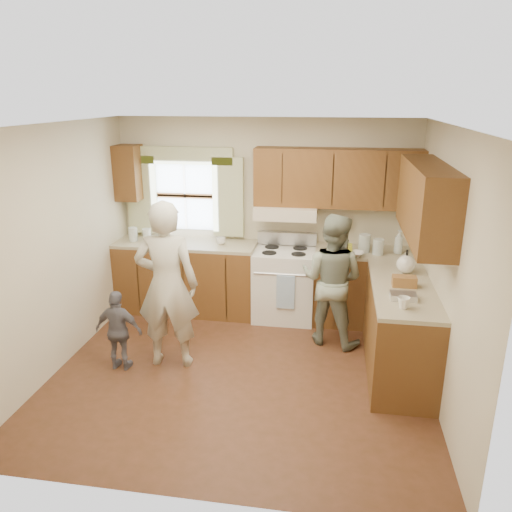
% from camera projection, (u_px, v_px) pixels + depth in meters
% --- Properties ---
extents(room, '(3.80, 3.80, 3.80)m').
position_uv_depth(room, '(239.00, 258.00, 4.82)').
color(room, '#462915').
rests_on(room, ground).
extents(kitchen_fixtures, '(3.80, 2.25, 2.15)m').
position_uv_depth(kitchen_fixtures, '(308.00, 266.00, 5.86)').
color(kitchen_fixtures, '#44240E').
rests_on(kitchen_fixtures, ground).
extents(stove, '(0.76, 0.67, 1.07)m').
position_uv_depth(stove, '(284.00, 283.00, 6.36)').
color(stove, silver).
rests_on(stove, ground).
extents(woman_left, '(0.69, 0.49, 1.78)m').
position_uv_depth(woman_left, '(167.00, 285.00, 5.12)').
color(woman_left, beige).
rests_on(woman_left, ground).
extents(woman_right, '(0.89, 0.79, 1.53)m').
position_uv_depth(woman_right, '(332.00, 280.00, 5.63)').
color(woman_right, '#2F4834').
rests_on(woman_right, ground).
extents(child, '(0.52, 0.24, 0.87)m').
position_uv_depth(child, '(119.00, 331.00, 5.15)').
color(child, slate).
rests_on(child, ground).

